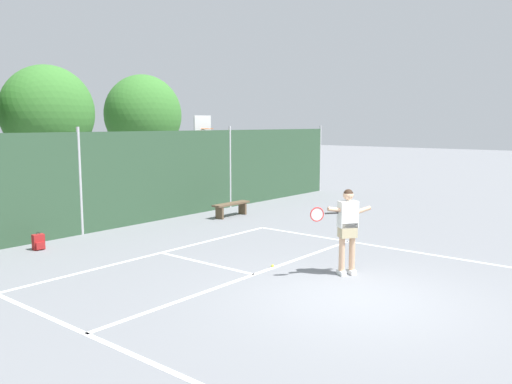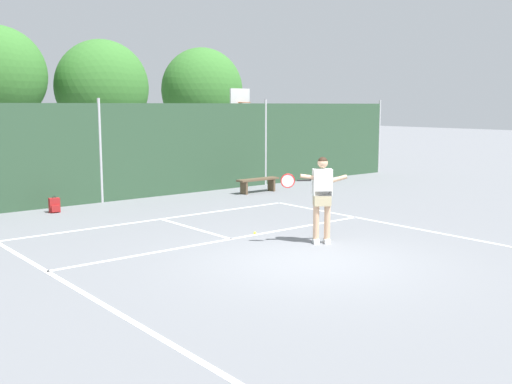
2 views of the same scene
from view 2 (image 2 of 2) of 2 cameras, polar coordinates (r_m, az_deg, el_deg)
name	(u,v)px [view 2 (image 2 of 2)]	position (r m, az deg, el deg)	size (l,w,h in m)	color
ground_plane	(309,262)	(11.44, 5.10, -6.62)	(120.00, 120.00, 0.00)	slate
court_markings	(286,255)	(11.89, 2.92, -6.00)	(8.30, 11.10, 0.01)	white
chainlink_fence	(100,153)	(18.63, -14.59, 3.60)	(26.09, 0.09, 3.14)	#2D4C33
basketball_hoop	(239,121)	(22.98, -1.59, 6.73)	(0.90, 0.67, 3.55)	yellow
treeline_backdrop	(7,85)	(29.19, -22.64, 9.39)	(25.92, 4.40, 6.40)	brown
tennis_player	(322,192)	(12.74, 6.26, 0.00)	(1.27, 0.78, 1.85)	silver
tennis_ball	(255,233)	(13.72, -0.11, -3.93)	(0.07, 0.07, 0.07)	#CCE033
backpack_red	(55,206)	(17.38, -18.63, -1.23)	(0.30, 0.27, 0.46)	maroon
courtside_bench	(258,182)	(20.19, 0.19, 0.96)	(1.60, 0.36, 0.48)	brown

